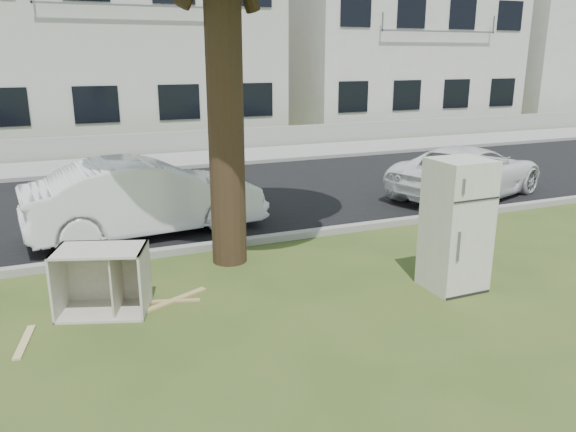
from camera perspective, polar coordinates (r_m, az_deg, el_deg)
name	(u,v)px	position (r m, az deg, el deg)	size (l,w,h in m)	color
ground	(299,301)	(7.53, 1.08, -8.60)	(120.00, 120.00, 0.00)	#354C1B
road	(193,199)	(12.95, -9.65, 1.75)	(120.00, 7.00, 0.01)	black
kerb_near	(241,245)	(9.66, -4.78, -3.00)	(120.00, 0.18, 0.12)	gray
kerb_far	(164,171)	(16.36, -12.53, 4.51)	(120.00, 0.18, 0.12)	gray
sidewalk	(155,162)	(17.76, -13.39, 5.36)	(120.00, 2.80, 0.01)	gray
low_wall	(146,144)	(19.27, -14.27, 7.14)	(120.00, 0.15, 0.70)	gray
townhouse_center	(120,41)	(23.93, -16.73, 16.70)	(11.22, 8.16, 7.44)	beige
townhouse_right	(383,50)	(27.98, 9.60, 16.30)	(10.20, 8.16, 6.84)	silver
fridge	(456,225)	(7.98, 16.73, -0.89)	(0.75, 0.69, 1.82)	beige
cabinet	(102,281)	(7.43, -18.34, -6.24)	(1.09, 0.67, 0.85)	silver
plank_a	(169,302)	(7.62, -11.99, -8.55)	(1.20, 0.10, 0.02)	tan
plank_b	(169,301)	(7.65, -12.04, -8.46)	(0.83, 0.08, 0.02)	tan
plank_c	(24,342)	(7.15, -25.20, -11.49)	(0.80, 0.09, 0.02)	tan
car_center	(146,197)	(10.39, -14.18, 1.89)	(1.47, 4.20, 1.38)	white
car_right	(468,171)	(13.53, 17.85, 4.33)	(1.94, 4.22, 1.17)	white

